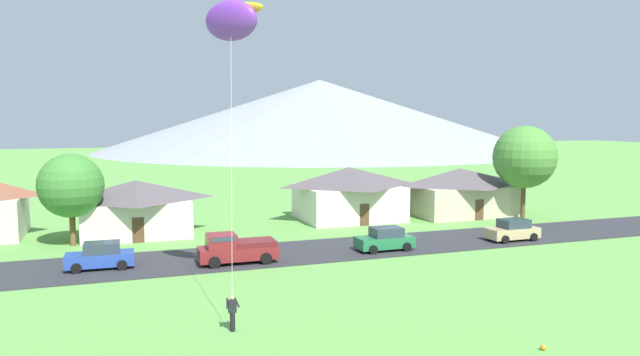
{
  "coord_description": "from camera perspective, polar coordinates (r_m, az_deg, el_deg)",
  "views": [
    {
      "loc": [
        -9.12,
        -11.86,
        9.62
      ],
      "look_at": [
        0.77,
        16.32,
        6.61
      ],
      "focal_mm": 32.64,
      "sensor_mm": 36.0,
      "label": 1
    }
  ],
  "objects": [
    {
      "name": "pickup_truck_maroon_east_side",
      "position": [
        39.44,
        -8.27,
        -6.83
      ],
      "size": [
        5.24,
        2.4,
        1.99
      ],
      "color": "maroon",
      "rests_on": "road_strip"
    },
    {
      "name": "house_left_center",
      "position": [
        50.82,
        -17.58,
        -2.7
      ],
      "size": [
        9.21,
        7.28,
        4.6
      ],
      "color": "beige",
      "rests_on": "ground"
    },
    {
      "name": "parked_car_blue_mid_west",
      "position": [
        40.24,
        -20.72,
        -7.18
      ],
      "size": [
        4.25,
        2.17,
        1.68
      ],
      "color": "#2847A8",
      "rests_on": "road_strip"
    },
    {
      "name": "road_strip",
      "position": [
        41.71,
        -6.24,
        -7.55
      ],
      "size": [
        160.0,
        7.28,
        0.08
      ],
      "primitive_type": "cube",
      "color": "#2D2D33",
      "rests_on": "ground"
    },
    {
      "name": "mountain_east_ridge",
      "position": [
        183.63,
        -0.03,
        6.19
      ],
      "size": [
        136.33,
        136.33,
        21.96
      ],
      "primitive_type": "cone",
      "color": "#8E939E",
      "rests_on": "ground"
    },
    {
      "name": "tree_near_left",
      "position": [
        59.19,
        19.43,
        1.95
      ],
      "size": [
        6.02,
        6.02,
        9.04
      ],
      "color": "brown",
      "rests_on": "ground"
    },
    {
      "name": "parked_car_tan_west_end",
      "position": [
        48.72,
        18.35,
        -4.88
      ],
      "size": [
        4.22,
        2.11,
        1.68
      ],
      "color": "tan",
      "rests_on": "road_strip"
    },
    {
      "name": "soccer_ball",
      "position": [
        26.99,
        21.06,
        -15.25
      ],
      "size": [
        0.24,
        0.24,
        0.24
      ],
      "primitive_type": "sphere",
      "color": "orange",
      "rests_on": "ground"
    },
    {
      "name": "tree_left_of_center",
      "position": [
        47.92,
        -23.24,
        -0.71
      ],
      "size": [
        4.86,
        4.86,
        7.05
      ],
      "color": "brown",
      "rests_on": "ground"
    },
    {
      "name": "house_leftmost",
      "position": [
        60.39,
        13.51,
        -1.23
      ],
      "size": [
        10.57,
        7.54,
        4.71
      ],
      "color": "beige",
      "rests_on": "ground"
    },
    {
      "name": "parked_car_green_mid_east",
      "position": [
        43.08,
        6.39,
        -6.0
      ],
      "size": [
        4.22,
        2.13,
        1.68
      ],
      "color": "#237042",
      "rests_on": "road_strip"
    },
    {
      "name": "house_right_center",
      "position": [
        56.15,
        2.84,
        -1.41
      ],
      "size": [
        9.97,
        8.23,
        5.06
      ],
      "color": "beige",
      "rests_on": "ground"
    },
    {
      "name": "kite_flyer_with_kite",
      "position": [
        31.12,
        -8.68,
        14.77
      ],
      "size": [
        3.23,
        6.72,
        15.77
      ],
      "color": "black",
      "rests_on": "ground"
    }
  ]
}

